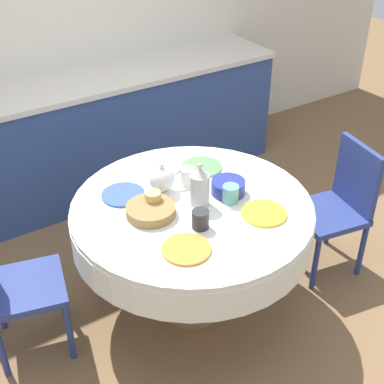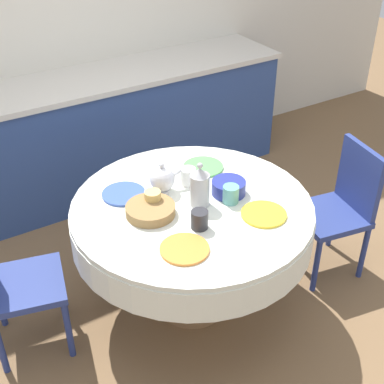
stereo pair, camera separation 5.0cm
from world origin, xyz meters
TOP-DOWN VIEW (x-y plane):
  - ground_plane at (0.00, 0.00)m, footprint 12.00×12.00m
  - wall_back at (0.00, 1.88)m, footprint 7.00×0.05m
  - kitchen_counter at (0.00, 1.54)m, footprint 3.24×0.64m
  - dining_table at (0.00, 0.00)m, footprint 1.34×1.34m
  - chair_left at (0.99, -0.18)m, footprint 0.46×0.46m
  - chair_right at (-0.98, 0.24)m, footprint 0.48×0.48m
  - plate_near_left at (-0.24, -0.31)m, footprint 0.24×0.24m
  - cup_near_left at (-0.08, -0.20)m, footprint 0.09×0.09m
  - plate_near_right at (0.27, -0.29)m, footprint 0.24×0.24m
  - cup_near_right at (0.19, -0.09)m, footprint 0.09×0.09m
  - plate_far_left at (-0.28, 0.28)m, footprint 0.24×0.24m
  - cup_far_left at (-0.19, 0.09)m, footprint 0.09×0.09m
  - plate_far_right at (0.26, 0.29)m, footprint 0.24×0.24m
  - cup_far_right at (0.09, 0.19)m, footprint 0.09×0.09m
  - coffee_carafe at (0.04, -0.02)m, footprint 0.11×0.11m
  - teapot at (-0.07, 0.20)m, footprint 0.20×0.14m
  - bread_basket at (-0.24, 0.04)m, footprint 0.26×0.26m
  - fruit_bowl at (0.23, -0.01)m, footprint 0.19×0.19m

SIDE VIEW (x-z plane):
  - ground_plane at x=0.00m, z-range 0.00..0.00m
  - kitchen_counter at x=0.00m, z-range 0.00..0.95m
  - chair_left at x=0.99m, z-range 0.05..0.92m
  - chair_right at x=-0.98m, z-range 0.05..0.92m
  - dining_table at x=0.00m, z-range 0.25..0.99m
  - plate_near_left at x=-0.24m, z-range 0.74..0.76m
  - plate_near_right at x=0.27m, z-range 0.74..0.76m
  - plate_far_left at x=-0.28m, z-range 0.74..0.76m
  - plate_far_right at x=0.26m, z-range 0.74..0.76m
  - bread_basket at x=-0.24m, z-range 0.74..0.80m
  - fruit_bowl at x=0.23m, z-range 0.74..0.82m
  - cup_near_left at x=-0.08m, z-range 0.74..0.84m
  - cup_near_right at x=0.19m, z-range 0.74..0.84m
  - cup_far_left at x=-0.19m, z-range 0.74..0.84m
  - cup_far_right at x=0.09m, z-range 0.74..0.84m
  - teapot at x=-0.07m, z-range 0.73..0.92m
  - coffee_carafe at x=0.04m, z-range 0.73..0.99m
  - wall_back at x=0.00m, z-range 0.00..2.60m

